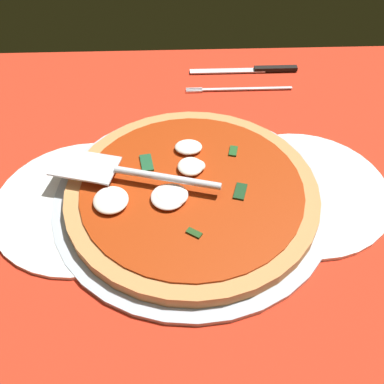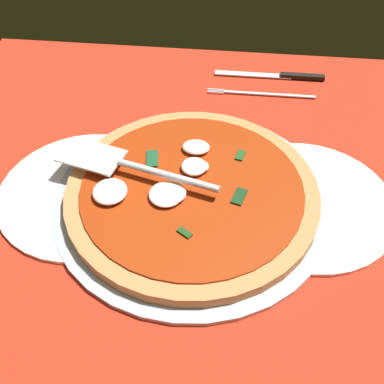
% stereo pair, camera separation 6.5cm
% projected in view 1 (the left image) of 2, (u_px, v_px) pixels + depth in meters
% --- Properties ---
extents(ground_plane, '(0.96, 0.96, 0.01)m').
position_uv_depth(ground_plane, '(212.00, 234.00, 0.64)').
color(ground_plane, red).
extents(pizza_pan, '(0.39, 0.39, 0.01)m').
position_uv_depth(pizza_pan, '(192.00, 199.00, 0.67)').
color(pizza_pan, '#ADB7C3').
rests_on(pizza_pan, ground_plane).
extents(dinner_plate_left, '(0.25, 0.25, 0.01)m').
position_uv_depth(dinner_plate_left, '(84.00, 204.00, 0.66)').
color(dinner_plate_left, white).
rests_on(dinner_plate_left, ground_plane).
extents(dinner_plate_right, '(0.25, 0.25, 0.01)m').
position_uv_depth(dinner_plate_right, '(303.00, 191.00, 0.68)').
color(dinner_plate_right, white).
rests_on(dinner_plate_right, ground_plane).
extents(pizza, '(0.36, 0.36, 0.03)m').
position_uv_depth(pizza, '(191.00, 192.00, 0.66)').
color(pizza, '#C8854A').
rests_on(pizza, pizza_pan).
extents(pizza_server, '(0.24, 0.10, 0.01)m').
position_uv_depth(pizza_server, '(125.00, 172.00, 0.65)').
color(pizza_server, silver).
rests_on(pizza_server, pizza).
extents(place_setting_far, '(0.22, 0.14, 0.01)m').
position_uv_depth(place_setting_far, '(246.00, 81.00, 0.88)').
color(place_setting_far, white).
rests_on(place_setting_far, ground_plane).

